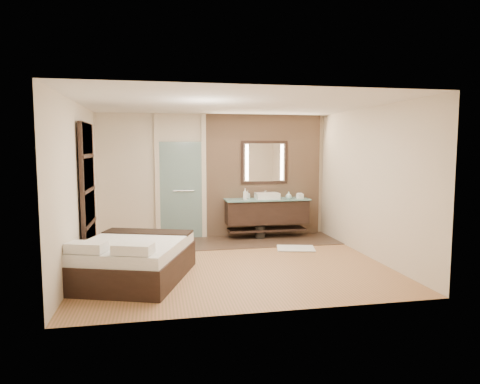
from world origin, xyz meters
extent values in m
plane|color=olive|center=(0.00, 0.00, 0.00)|extent=(5.00, 5.00, 0.00)
cube|color=#37281E|center=(0.60, 1.60, 0.01)|extent=(3.80, 1.30, 0.01)
cube|color=tan|center=(1.10, 2.21, 1.35)|extent=(2.60, 0.08, 2.70)
cube|color=black|center=(1.10, 1.92, 0.57)|extent=(1.80, 0.50, 0.50)
cube|color=black|center=(1.10, 1.92, 0.18)|extent=(1.71, 0.45, 0.04)
cube|color=#8CD6D0|center=(1.10, 1.90, 0.85)|extent=(1.85, 0.55, 0.03)
cube|color=white|center=(1.10, 1.90, 0.93)|extent=(0.50, 0.38, 0.13)
cylinder|color=silver|center=(1.10, 2.09, 0.95)|extent=(0.03, 0.03, 0.18)
cylinder|color=silver|center=(1.10, 2.05, 1.03)|extent=(0.02, 0.10, 0.02)
cube|color=black|center=(1.10, 2.16, 1.65)|extent=(1.06, 0.03, 0.96)
cube|color=white|center=(1.10, 2.15, 1.65)|extent=(0.94, 0.01, 0.84)
cube|color=#FFE4BF|center=(0.70, 2.14, 1.65)|extent=(0.07, 0.01, 0.80)
cube|color=#FFE4BF|center=(1.50, 2.14, 1.65)|extent=(0.07, 0.01, 0.80)
cube|color=#A7D4D0|center=(-0.75, 2.20, 1.05)|extent=(0.90, 0.05, 2.10)
cylinder|color=silver|center=(-0.70, 2.15, 1.05)|extent=(0.45, 0.03, 0.03)
cube|color=beige|center=(-1.25, 2.21, 1.35)|extent=(0.10, 0.08, 2.70)
cube|color=beige|center=(-0.25, 2.21, 1.35)|extent=(0.10, 0.08, 2.70)
cube|color=black|center=(-2.43, 0.60, 1.20)|extent=(0.06, 1.20, 2.40)
cube|color=beige|center=(-2.41, 0.60, 0.37)|extent=(0.02, 1.06, 0.52)
cube|color=beige|center=(-2.41, 0.60, 0.96)|extent=(0.02, 1.06, 0.52)
cube|color=beige|center=(-2.41, 0.60, 1.54)|extent=(0.02, 1.06, 0.52)
cube|color=beige|center=(-2.41, 0.60, 2.13)|extent=(0.02, 1.06, 0.52)
cube|color=black|center=(-1.65, -0.58, 0.21)|extent=(2.02, 2.26, 0.41)
cube|color=silver|center=(-1.65, -0.58, 0.50)|extent=(1.96, 2.20, 0.17)
cube|color=black|center=(-1.42, 0.08, 0.58)|extent=(1.51, 0.87, 0.04)
cube|color=silver|center=(-2.20, -1.19, 0.65)|extent=(0.58, 0.43, 0.13)
cube|color=silver|center=(-1.58, -1.40, 0.65)|extent=(0.58, 0.43, 0.13)
cube|color=silver|center=(1.38, 0.75, 0.02)|extent=(0.82, 0.66, 0.02)
cylinder|color=black|center=(0.93, 1.85, 0.14)|extent=(0.24, 0.24, 0.29)
cube|color=white|center=(1.84, 1.85, 0.92)|extent=(0.15, 0.15, 0.10)
imported|color=white|center=(0.59, 1.80, 0.99)|extent=(0.10, 0.10, 0.25)
imported|color=#B2B2B2|center=(0.69, 2.03, 0.95)|extent=(0.10, 0.10, 0.17)
imported|color=#AEDADA|center=(1.55, 1.77, 0.95)|extent=(0.16, 0.16, 0.16)
imported|color=white|center=(1.89, 2.02, 0.91)|extent=(0.17, 0.17, 0.10)
camera|label=1|loc=(-1.26, -7.09, 1.99)|focal=32.00mm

